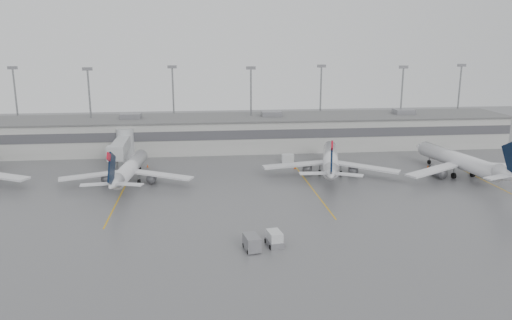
{
  "coord_description": "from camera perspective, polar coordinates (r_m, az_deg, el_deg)",
  "views": [
    {
      "loc": [
        -2.85,
        -66.71,
        26.88
      ],
      "look_at": [
        7.28,
        24.0,
        5.0
      ],
      "focal_mm": 35.0,
      "sensor_mm": 36.0,
      "label": 1
    }
  ],
  "objects": [
    {
      "name": "jet_bridge_right",
      "position": [
        116.11,
        -14.99,
        1.59
      ],
      "size": [
        4.0,
        17.2,
        7.0
      ],
      "color": "#ADB0B2",
      "rests_on": "ground"
    },
    {
      "name": "gse_uld_b",
      "position": [
        111.5,
        -14.96,
        -0.52
      ],
      "size": [
        2.43,
        1.84,
        1.56
      ],
      "primitive_type": "cube",
      "rotation": [
        0.0,
        0.0,
        -0.18
      ],
      "color": "silver",
      "rests_on": "ground"
    },
    {
      "name": "stand_markings",
      "position": [
        94.65,
        -4.39,
        -3.06
      ],
      "size": [
        105.25,
        40.0,
        0.01
      ],
      "color": "#D89D0C",
      "rests_on": "ground"
    },
    {
      "name": "light_masts",
      "position": [
        131.33,
        -5.12,
        6.93
      ],
      "size": [
        142.4,
        8.0,
        20.6
      ],
      "color": "gray",
      "rests_on": "ground"
    },
    {
      "name": "gse_uld_c",
      "position": [
        112.91,
        3.63,
        0.18
      ],
      "size": [
        2.71,
        1.84,
        1.9
      ],
      "primitive_type": "cube",
      "rotation": [
        0.0,
        0.0,
        -0.02
      ],
      "color": "silver",
      "rests_on": "ground"
    },
    {
      "name": "gse_loader",
      "position": [
        119.29,
        -15.51,
        0.52
      ],
      "size": [
        3.1,
        4.11,
        2.3
      ],
      "primitive_type": "cube",
      "rotation": [
        0.0,
        0.0,
        -0.24
      ],
      "color": "slate",
      "rests_on": "ground"
    },
    {
      "name": "ground",
      "position": [
        71.98,
        -3.68,
        -8.48
      ],
      "size": [
        260.0,
        260.0,
        0.0
      ],
      "primitive_type": "plane",
      "color": "#555557",
      "rests_on": "ground"
    },
    {
      "name": "cone_d",
      "position": [
        114.53,
        19.06,
        -0.69
      ],
      "size": [
        0.39,
        0.39,
        0.62
      ],
      "primitive_type": "cone",
      "color": "#E44704",
      "rests_on": "ground"
    },
    {
      "name": "baggage_tug",
      "position": [
        67.96,
        2.12,
        -9.12
      ],
      "size": [
        2.45,
        3.37,
        2.0
      ],
      "rotation": [
        0.0,
        0.0,
        0.16
      ],
      "color": "silver",
      "rests_on": "ground"
    },
    {
      "name": "cone_c",
      "position": [
        107.67,
        4.48,
        -0.81
      ],
      "size": [
        0.47,
        0.47,
        0.75
      ],
      "primitive_type": "cone",
      "color": "#E44704",
      "rests_on": "ground"
    },
    {
      "name": "jet_mid_left",
      "position": [
        98.6,
        -14.36,
        -1.05
      ],
      "size": [
        25.33,
        28.5,
        9.22
      ],
      "rotation": [
        0.0,
        0.0,
        -0.09
      ],
      "color": "silver",
      "rests_on": "ground"
    },
    {
      "name": "cone_b",
      "position": [
        111.28,
        -12.29,
        -0.65
      ],
      "size": [
        0.4,
        0.4,
        0.63
      ],
      "primitive_type": "cone",
      "color": "#E44704",
      "rests_on": "ground"
    },
    {
      "name": "jet_far_right",
      "position": [
        108.5,
        22.54,
        -0.15
      ],
      "size": [
        28.49,
        32.16,
        10.45
      ],
      "rotation": [
        0.0,
        0.0,
        0.15
      ],
      "color": "silver",
      "rests_on": "ground"
    },
    {
      "name": "baggage_cart",
      "position": [
        66.38,
        -0.49,
        -9.42
      ],
      "size": [
        2.27,
        3.38,
        2.01
      ],
      "rotation": [
        0.0,
        0.0,
        0.16
      ],
      "color": "slate",
      "rests_on": "ground"
    },
    {
      "name": "jet_mid_right",
      "position": [
        102.96,
        8.51,
        -0.02
      ],
      "size": [
        26.74,
        30.35,
        10.01
      ],
      "rotation": [
        0.0,
        0.0,
        -0.25
      ],
      "color": "silver",
      "rests_on": "ground"
    },
    {
      "name": "terminal",
      "position": [
        126.77,
        -4.99,
        3.11
      ],
      "size": [
        152.0,
        17.0,
        9.45
      ],
      "color": "#A4A49F",
      "rests_on": "ground"
    }
  ]
}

